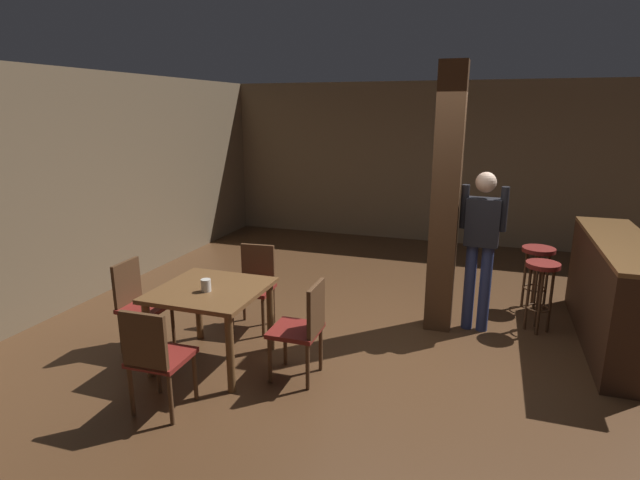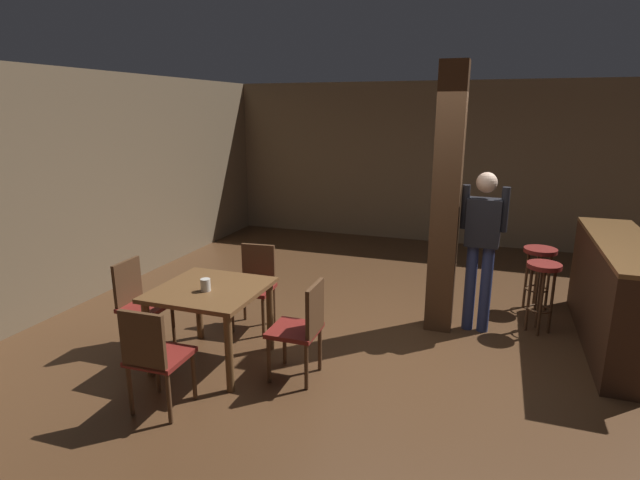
% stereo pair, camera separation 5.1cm
% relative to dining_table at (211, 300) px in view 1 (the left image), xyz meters
% --- Properties ---
extents(ground_plane, '(10.80, 10.80, 0.00)m').
position_rel_dining_table_xyz_m(ground_plane, '(1.63, 0.78, -0.62)').
color(ground_plane, '#4C301C').
extents(wall_back, '(8.00, 0.10, 2.80)m').
position_rel_dining_table_xyz_m(wall_back, '(1.63, 5.28, 0.78)').
color(wall_back, '#756047').
rests_on(wall_back, ground_plane).
extents(wall_left, '(0.10, 9.00, 2.80)m').
position_rel_dining_table_xyz_m(wall_left, '(-2.37, 0.78, 0.78)').
color(wall_left, '#756047').
rests_on(wall_left, ground_plane).
extents(pillar, '(0.28, 0.28, 2.80)m').
position_rel_dining_table_xyz_m(pillar, '(1.93, 1.51, 0.78)').
color(pillar, '#4C301C').
rests_on(pillar, ground_plane).
extents(dining_table, '(0.96, 0.96, 0.75)m').
position_rel_dining_table_xyz_m(dining_table, '(0.00, 0.00, 0.00)').
color(dining_table, brown).
rests_on(dining_table, ground_plane).
extents(chair_west, '(0.43, 0.43, 0.89)m').
position_rel_dining_table_xyz_m(chair_west, '(-0.84, 0.02, -0.12)').
color(chair_west, maroon).
rests_on(chair_west, ground_plane).
extents(chair_east, '(0.42, 0.42, 0.89)m').
position_rel_dining_table_xyz_m(chair_east, '(0.91, 0.00, -0.12)').
color(chair_east, maroon).
rests_on(chair_east, ground_plane).
extents(chair_north, '(0.46, 0.46, 0.89)m').
position_rel_dining_table_xyz_m(chair_north, '(0.01, 0.89, -0.12)').
color(chair_north, maroon).
rests_on(chair_north, ground_plane).
extents(chair_south, '(0.43, 0.43, 0.89)m').
position_rel_dining_table_xyz_m(chair_south, '(0.02, -0.87, -0.12)').
color(chair_south, maroon).
rests_on(chair_south, ground_plane).
extents(napkin_cup, '(0.09, 0.09, 0.11)m').
position_rel_dining_table_xyz_m(napkin_cup, '(0.01, -0.09, 0.18)').
color(napkin_cup, beige).
rests_on(napkin_cup, dining_table).
extents(standing_person, '(0.47, 0.22, 1.72)m').
position_rel_dining_table_xyz_m(standing_person, '(2.32, 1.57, 0.38)').
color(standing_person, black).
rests_on(standing_person, ground_plane).
extents(bar_counter, '(0.56, 2.26, 1.08)m').
position_rel_dining_table_xyz_m(bar_counter, '(3.56, 1.67, -0.07)').
color(bar_counter, brown).
rests_on(bar_counter, ground_plane).
extents(bar_stool_near, '(0.35, 0.35, 0.77)m').
position_rel_dining_table_xyz_m(bar_stool_near, '(2.96, 1.73, -0.05)').
color(bar_stool_near, maroon).
rests_on(bar_stool_near, ground_plane).
extents(bar_stool_mid, '(0.37, 0.37, 0.76)m').
position_rel_dining_table_xyz_m(bar_stool_mid, '(2.97, 2.41, -0.05)').
color(bar_stool_mid, maroon).
rests_on(bar_stool_mid, ground_plane).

